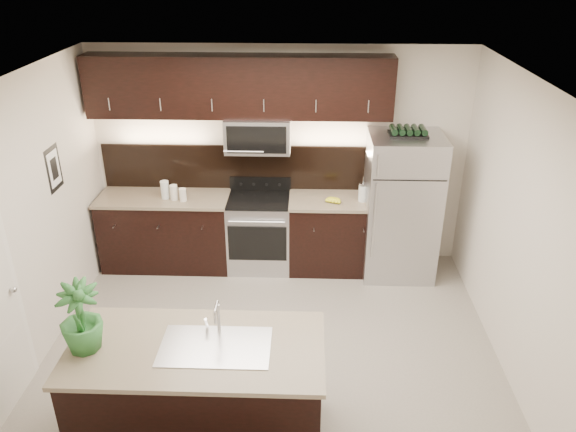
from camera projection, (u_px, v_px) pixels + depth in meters
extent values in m
plane|color=gray|center=(272.00, 351.00, 5.66)|extent=(4.50, 4.50, 0.00)
cube|color=beige|center=(280.00, 157.00, 6.87)|extent=(4.50, 0.02, 2.70)
cube|color=beige|center=(248.00, 391.00, 3.27)|extent=(4.50, 0.02, 2.70)
cube|color=beige|center=(25.00, 228.00, 5.14)|extent=(0.02, 4.00, 2.70)
cube|color=beige|center=(521.00, 237.00, 5.00)|extent=(0.02, 4.00, 2.70)
cube|color=white|center=(267.00, 83.00, 4.48)|extent=(4.50, 4.00, 0.02)
sphere|color=silver|center=(14.00, 290.00, 4.86)|extent=(0.06, 0.06, 0.06)
cube|color=black|center=(54.00, 169.00, 5.68)|extent=(0.01, 0.32, 0.46)
cube|color=white|center=(54.00, 169.00, 5.68)|extent=(0.00, 0.24, 0.36)
cube|color=black|center=(167.00, 232.00, 7.03)|extent=(1.57, 0.62, 0.90)
cube|color=black|center=(337.00, 235.00, 6.96)|extent=(1.16, 0.62, 0.90)
cube|color=#B2B2B7|center=(260.00, 234.00, 6.99)|extent=(0.76, 0.62, 0.90)
cube|color=black|center=(259.00, 200.00, 6.79)|extent=(0.76, 0.60, 0.03)
cube|color=tan|center=(163.00, 198.00, 6.82)|extent=(1.59, 0.65, 0.04)
cube|color=tan|center=(338.00, 200.00, 6.75)|extent=(1.18, 0.65, 0.04)
cube|color=black|center=(244.00, 167.00, 6.93)|extent=(3.49, 0.02, 0.56)
cube|color=#B2B2B7|center=(258.00, 134.00, 6.54)|extent=(0.76, 0.40, 0.40)
cube|color=black|center=(239.00, 86.00, 6.34)|extent=(3.49, 0.33, 0.70)
cube|color=black|center=(200.00, 395.00, 4.48)|extent=(1.90, 0.90, 0.90)
cube|color=tan|center=(196.00, 349.00, 4.28)|extent=(1.96, 0.96, 0.04)
cube|color=silver|center=(215.00, 346.00, 4.26)|extent=(0.84, 0.50, 0.01)
cylinder|color=silver|center=(219.00, 317.00, 4.40)|extent=(0.03, 0.03, 0.24)
cylinder|color=silver|center=(216.00, 307.00, 4.27)|extent=(0.02, 0.14, 0.02)
cylinder|color=silver|center=(215.00, 318.00, 4.23)|extent=(0.02, 0.02, 0.10)
cube|color=#B2B2B7|center=(401.00, 206.00, 6.69)|extent=(0.85, 0.77, 1.76)
cube|color=black|center=(408.00, 134.00, 6.31)|extent=(0.43, 0.27, 0.03)
cylinder|color=black|center=(393.00, 130.00, 6.29)|extent=(0.07, 0.25, 0.07)
cylinder|color=black|center=(401.00, 130.00, 6.29)|extent=(0.07, 0.25, 0.07)
cylinder|color=black|center=(408.00, 130.00, 6.28)|extent=(0.07, 0.25, 0.07)
cylinder|color=black|center=(416.00, 130.00, 6.28)|extent=(0.07, 0.25, 0.07)
cylinder|color=black|center=(423.00, 130.00, 6.28)|extent=(0.07, 0.25, 0.07)
imported|color=#28652A|center=(80.00, 317.00, 4.13)|extent=(0.39, 0.39, 0.57)
cylinder|color=silver|center=(165.00, 190.00, 6.72)|extent=(0.10, 0.10, 0.22)
cylinder|color=silver|center=(174.00, 192.00, 6.69)|extent=(0.09, 0.09, 0.18)
cylinder|color=silver|center=(183.00, 195.00, 6.66)|extent=(0.08, 0.08, 0.16)
cylinder|color=silver|center=(363.00, 193.00, 6.65)|extent=(0.10, 0.10, 0.20)
cylinder|color=silver|center=(363.00, 185.00, 6.60)|extent=(0.10, 0.10, 0.02)
cylinder|color=silver|center=(363.00, 181.00, 6.58)|extent=(0.01, 0.01, 0.08)
ellipsoid|color=yellow|center=(330.00, 199.00, 6.66)|extent=(0.24, 0.21, 0.06)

